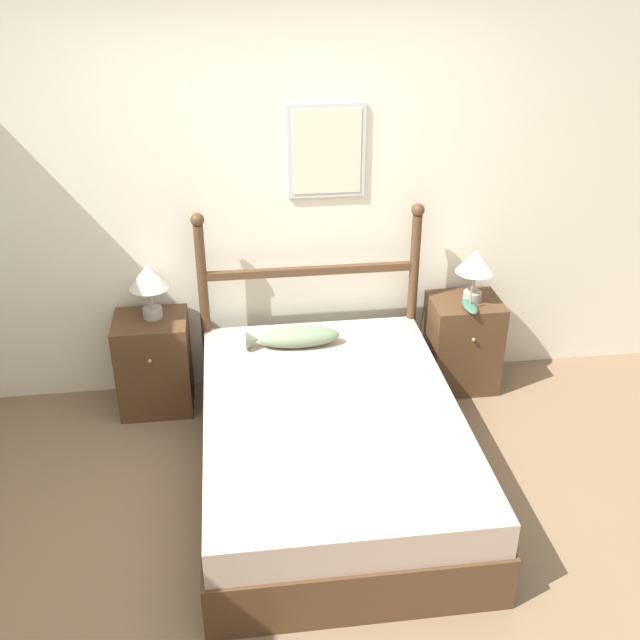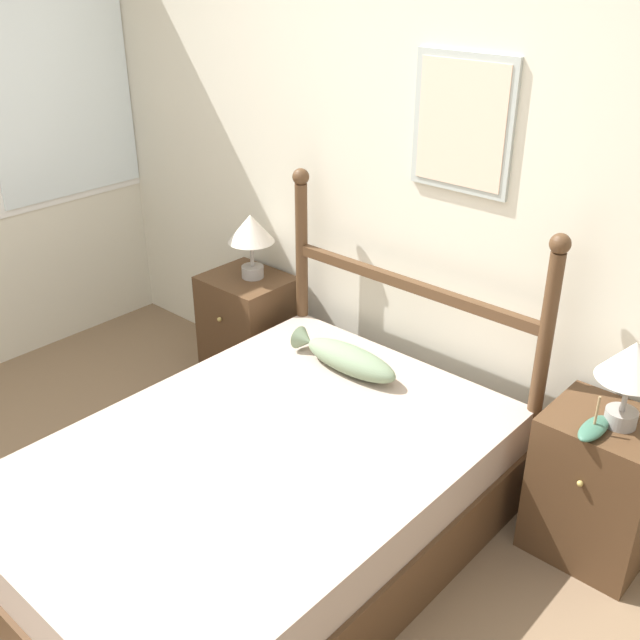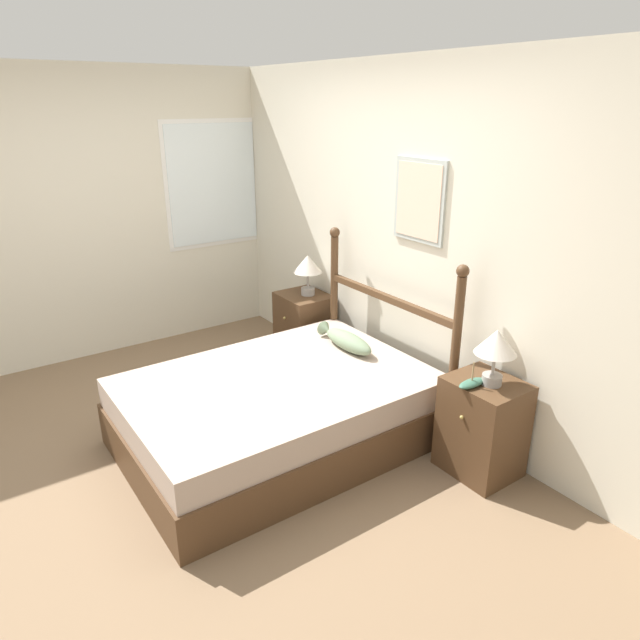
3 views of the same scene
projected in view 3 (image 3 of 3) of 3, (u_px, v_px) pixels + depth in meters
name	position (u px, v px, depth m)	size (l,w,h in m)	color
ground_plane	(193.00, 457.00, 3.86)	(16.00, 16.00, 0.00)	#7A6047
wall_back	(393.00, 238.00, 4.32)	(6.40, 0.08, 2.55)	beige
wall_left	(87.00, 218.00, 5.03)	(0.08, 6.40, 2.55)	beige
bed	(277.00, 411.00, 3.94)	(1.42, 2.03, 0.50)	#4C331E
headboard	(388.00, 318.00, 4.29)	(1.44, 0.08, 1.29)	#4C331E
nightstand_left	(304.00, 328.00, 5.18)	(0.46, 0.42, 0.64)	#4C331E
nightstand_right	(482.00, 427.00, 3.62)	(0.46, 0.42, 0.64)	#4C331E
table_lamp_left	(308.00, 266.00, 4.96)	(0.25, 0.25, 0.36)	gray
table_lamp_right	(496.00, 345.00, 3.38)	(0.25, 0.25, 0.36)	gray
model_boat	(472.00, 383.00, 3.44)	(0.08, 0.21, 0.16)	#386651
fish_pillow	(346.00, 340.00, 4.30)	(0.58, 0.16, 0.13)	gray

